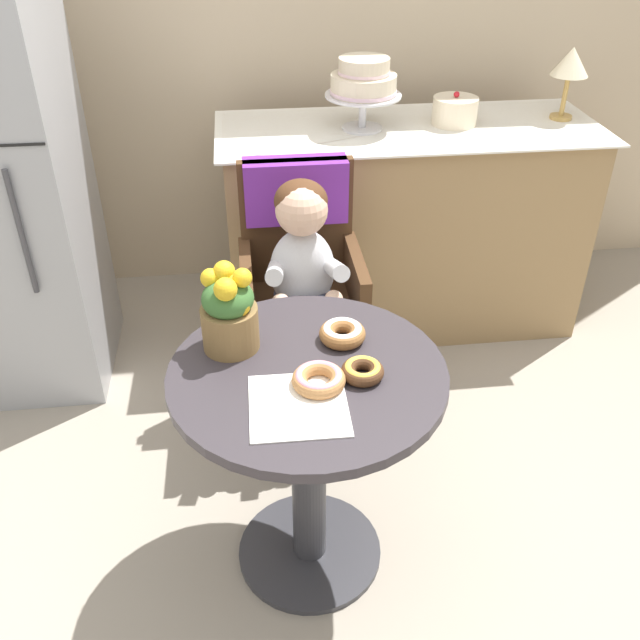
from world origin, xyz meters
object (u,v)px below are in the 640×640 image
at_px(tiered_cake_stand, 364,82).
at_px(table_lamp, 571,65).
at_px(wicker_chair, 299,255).
at_px(flower_vase, 229,310).
at_px(donut_front, 319,379).
at_px(cafe_table, 308,432).
at_px(seated_child, 303,267).
at_px(donut_mid, 342,333).
at_px(donut_side, 363,370).
at_px(round_layer_cake, 455,111).

relative_size(tiered_cake_stand, table_lamp, 1.05).
bearing_deg(wicker_chair, flower_vase, -115.78).
bearing_deg(tiered_cake_stand, donut_front, -103.76).
distance_m(cafe_table, seated_child, 0.63).
bearing_deg(donut_mid, tiered_cake_stand, 78.10).
height_order(donut_mid, donut_side, donut_mid).
bearing_deg(donut_side, seated_child, 97.48).
distance_m(donut_front, donut_mid, 0.20).
bearing_deg(donut_mid, flower_vase, 178.46).
distance_m(donut_side, table_lamp, 1.78).
distance_m(seated_child, donut_mid, 0.50).
bearing_deg(donut_side, cafe_table, 161.64).
bearing_deg(seated_child, donut_front, -92.32).
bearing_deg(donut_side, wicker_chair, 96.05).
bearing_deg(round_layer_cake, donut_mid, -117.71).
xyz_separation_m(flower_vase, table_lamp, (1.39, 1.21, 0.28)).
distance_m(donut_front, round_layer_cake, 1.57).
xyz_separation_m(wicker_chair, seated_child, (0.00, -0.16, 0.04)).
bearing_deg(round_layer_cake, tiered_cake_stand, -177.39).
bearing_deg(tiered_cake_stand, table_lamp, 2.21).
bearing_deg(cafe_table, flower_vase, 146.25).
bearing_deg(donut_mid, donut_side, -80.57).
xyz_separation_m(wicker_chair, donut_side, (0.09, -0.81, 0.10)).
bearing_deg(flower_vase, donut_front, -42.42).
xyz_separation_m(donut_front, round_layer_cake, (0.72, 1.38, 0.21)).
height_order(donut_side, round_layer_cake, round_layer_cake).
bearing_deg(donut_front, wicker_chair, 88.11).
distance_m(cafe_table, donut_mid, 0.29).
height_order(cafe_table, table_lamp, table_lamp).
distance_m(seated_child, flower_vase, 0.56).
bearing_deg(donut_mid, wicker_chair, 95.18).
xyz_separation_m(donut_side, table_lamp, (1.06, 1.38, 0.38)).
xyz_separation_m(cafe_table, donut_front, (0.02, -0.07, 0.23)).
distance_m(wicker_chair, table_lamp, 1.37).
relative_size(wicker_chair, donut_side, 8.80).
bearing_deg(flower_vase, round_layer_cake, 52.11).
distance_m(flower_vase, round_layer_cake, 1.51).
relative_size(seated_child, donut_mid, 5.78).
bearing_deg(wicker_chair, seated_child, -95.24).
relative_size(flower_vase, round_layer_cake, 1.31).
distance_m(seated_child, donut_front, 0.68).
xyz_separation_m(round_layer_cake, table_lamp, (0.46, 0.02, 0.16)).
xyz_separation_m(seated_child, round_layer_cake, (0.69, 0.71, 0.28)).
height_order(flower_vase, round_layer_cake, round_layer_cake).
bearing_deg(flower_vase, donut_mid, -1.54).
relative_size(seated_child, table_lamp, 2.55).
bearing_deg(donut_side, flower_vase, 152.12).
bearing_deg(seated_child, tiered_cake_stand, 66.08).
xyz_separation_m(donut_front, donut_side, (0.11, 0.02, -0.00)).
bearing_deg(tiered_cake_stand, flower_vase, -114.94).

